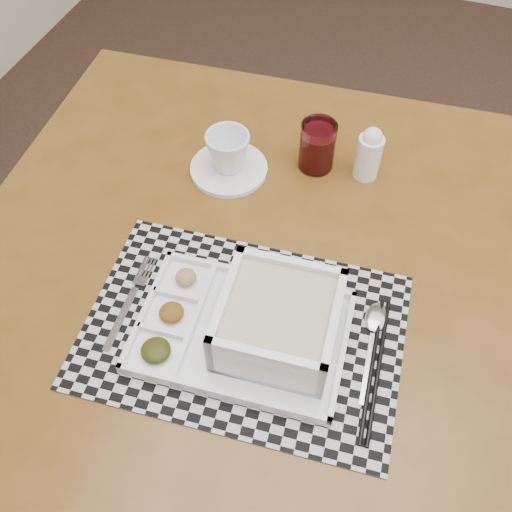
# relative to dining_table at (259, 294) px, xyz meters

# --- Properties ---
(dining_table) EXTENTS (1.12, 1.12, 0.78)m
(dining_table) POSITION_rel_dining_table_xyz_m (0.00, 0.00, 0.00)
(dining_table) COLOR #52340E
(dining_table) RESTS_ON ground
(placemat) EXTENTS (0.52, 0.37, 0.00)m
(placemat) POSITION_rel_dining_table_xyz_m (0.02, -0.12, 0.08)
(placemat) COLOR #ADADB5
(placemat) RESTS_ON dining_table
(serving_tray) EXTENTS (0.34, 0.24, 0.10)m
(serving_tray) POSITION_rel_dining_table_xyz_m (0.05, -0.12, 0.12)
(serving_tray) COLOR white
(serving_tray) RESTS_ON placemat
(fork) EXTENTS (0.03, 0.19, 0.00)m
(fork) POSITION_rel_dining_table_xyz_m (-0.17, -0.13, 0.09)
(fork) COLOR #B9B9C0
(fork) RESTS_ON placemat
(spoon) EXTENTS (0.04, 0.18, 0.01)m
(spoon) POSITION_rel_dining_table_xyz_m (0.21, -0.05, 0.09)
(spoon) COLOR #B9B9C0
(spoon) RESTS_ON placemat
(chopsticks) EXTENTS (0.04, 0.24, 0.01)m
(chopsticks) POSITION_rel_dining_table_xyz_m (0.22, -0.12, 0.09)
(chopsticks) COLOR black
(chopsticks) RESTS_ON placemat
(saucer) EXTENTS (0.15, 0.15, 0.01)m
(saucer) POSITION_rel_dining_table_xyz_m (-0.13, 0.20, 0.09)
(saucer) COLOR white
(saucer) RESTS_ON dining_table
(cup) EXTENTS (0.09, 0.09, 0.08)m
(cup) POSITION_rel_dining_table_xyz_m (-0.13, 0.20, 0.13)
(cup) COLOR white
(cup) RESTS_ON saucer
(juice_glass) EXTENTS (0.07, 0.07, 0.10)m
(juice_glass) POSITION_rel_dining_table_xyz_m (0.02, 0.27, 0.13)
(juice_glass) COLOR white
(juice_glass) RESTS_ON dining_table
(creamer_bottle) EXTENTS (0.05, 0.05, 0.11)m
(creamer_bottle) POSITION_rel_dining_table_xyz_m (0.12, 0.28, 0.13)
(creamer_bottle) COLOR white
(creamer_bottle) RESTS_ON dining_table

